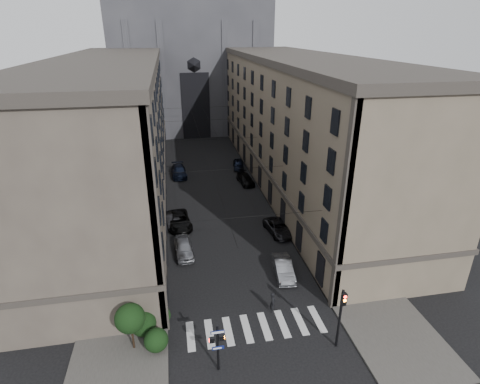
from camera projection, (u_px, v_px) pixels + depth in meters
ground at (272, 379)px, 25.77m from camera, size 260.00×260.00×0.00m
sidewalk_left at (143, 189)px, 56.44m from camera, size 7.00×80.00×0.15m
sidewalk_right at (277, 180)px, 59.98m from camera, size 7.00×80.00×0.15m
zebra_crossing at (256, 327)px, 30.28m from camera, size 11.00×3.20×0.01m
building_left at (114, 130)px, 52.26m from camera, size 13.60×60.60×18.85m
building_right at (298, 122)px, 56.79m from camera, size 13.60×60.60×18.85m
gothic_tower at (190, 51)px, 86.30m from camera, size 35.00×23.00×58.00m
pedestrian_signal_left at (218, 345)px, 25.61m from camera, size 1.02×0.38×4.00m
traffic_light_right at (341, 312)px, 27.14m from camera, size 0.34×0.50×5.20m
shrub_cluster at (143, 324)px, 28.10m from camera, size 3.90×4.40×3.90m
tram_wires at (211, 140)px, 55.03m from camera, size 14.00×60.00×0.43m
car_left_near at (184, 248)px, 39.83m from camera, size 2.18×4.87×1.63m
car_left_midnear at (173, 220)px, 45.88m from camera, size 1.89×4.40×1.41m
car_left_midfar at (179, 221)px, 45.55m from camera, size 3.21×5.90×1.57m
car_left_far at (179, 171)px, 61.36m from camera, size 2.58×5.77×1.64m
car_right_near at (283, 268)px, 36.48m from camera, size 2.10×4.86×1.56m
car_right_midnear at (278, 228)px, 44.05m from camera, size 2.95×5.25×1.39m
car_right_midfar at (245, 179)px, 58.45m from camera, size 2.46×5.08×1.42m
car_right_far at (238, 164)px, 64.73m from camera, size 2.38×4.69×1.53m
pedestrian at (273, 302)px, 31.64m from camera, size 0.69×0.82×1.91m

